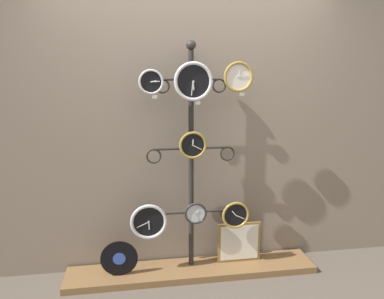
# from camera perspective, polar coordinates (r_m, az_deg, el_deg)

# --- Properties ---
(ground_plane) EXTENTS (12.00, 12.00, 0.00)m
(ground_plane) POSITION_cam_1_polar(r_m,az_deg,el_deg) (3.23, 1.09, -21.44)
(ground_plane) COLOR brown
(shop_wall) EXTENTS (4.40, 0.04, 2.80)m
(shop_wall) POSITION_cam_1_polar(r_m,az_deg,el_deg) (3.27, -0.58, 5.40)
(shop_wall) COLOR gray
(shop_wall) RESTS_ON ground_plane
(low_shelf) EXTENTS (2.20, 0.36, 0.06)m
(low_shelf) POSITION_cam_1_polar(r_m,az_deg,el_deg) (3.50, 0.03, -17.91)
(low_shelf) COLOR brown
(low_shelf) RESTS_ON ground_plane
(display_stand) EXTENTS (0.76, 0.42, 2.01)m
(display_stand) POSITION_cam_1_polar(r_m,az_deg,el_deg) (3.27, -0.14, -6.86)
(display_stand) COLOR #282623
(display_stand) RESTS_ON ground_plane
(clock_top_left) EXTENTS (0.20, 0.04, 0.20)m
(clock_top_left) POSITION_cam_1_polar(r_m,az_deg,el_deg) (2.98, -6.27, 10.22)
(clock_top_left) COLOR black
(clock_top_center) EXTENTS (0.31, 0.04, 0.31)m
(clock_top_center) POSITION_cam_1_polar(r_m,az_deg,el_deg) (2.98, 0.11, 10.33)
(clock_top_center) COLOR black
(clock_top_right) EXTENTS (0.24, 0.04, 0.24)m
(clock_top_right) POSITION_cam_1_polar(r_m,az_deg,el_deg) (3.08, 7.07, 10.94)
(clock_top_right) COLOR silver
(clock_middle_center) EXTENTS (0.23, 0.04, 0.23)m
(clock_middle_center) POSITION_cam_1_polar(r_m,az_deg,el_deg) (3.06, 0.11, 0.68)
(clock_middle_center) COLOR black
(clock_bottom_left) EXTENTS (0.31, 0.04, 0.31)m
(clock_bottom_left) POSITION_cam_1_polar(r_m,az_deg,el_deg) (3.21, -6.62, -10.87)
(clock_bottom_left) COLOR black
(clock_bottom_center) EXTENTS (0.19, 0.04, 0.19)m
(clock_bottom_center) POSITION_cam_1_polar(r_m,az_deg,el_deg) (3.24, 0.54, -9.71)
(clock_bottom_center) COLOR silver
(clock_bottom_right) EXTENTS (0.24, 0.04, 0.24)m
(clock_bottom_right) POSITION_cam_1_polar(r_m,az_deg,el_deg) (3.31, 6.65, -9.88)
(clock_bottom_right) COLOR black
(vinyl_record) EXTENTS (0.31, 0.01, 0.31)m
(vinyl_record) POSITION_cam_1_polar(r_m,az_deg,el_deg) (3.35, -11.03, -16.00)
(vinyl_record) COLOR black
(vinyl_record) RESTS_ON low_shelf
(picture_frame) EXTENTS (0.39, 0.02, 0.37)m
(picture_frame) POSITION_cam_1_polar(r_m,az_deg,el_deg) (3.53, 7.20, -13.84)
(picture_frame) COLOR olive
(picture_frame) RESTS_ON low_shelf
(price_tag_upper) EXTENTS (0.04, 0.00, 0.03)m
(price_tag_upper) POSITION_cam_1_polar(r_m,az_deg,el_deg) (2.98, -5.70, 8.01)
(price_tag_upper) COLOR white
(price_tag_mid) EXTENTS (0.04, 0.00, 0.03)m
(price_tag_mid) POSITION_cam_1_polar(r_m,az_deg,el_deg) (3.00, 0.91, 7.14)
(price_tag_mid) COLOR white
(price_tag_lower) EXTENTS (0.04, 0.00, 0.03)m
(price_tag_lower) POSITION_cam_1_polar(r_m,az_deg,el_deg) (3.10, 7.61, 8.38)
(price_tag_lower) COLOR white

